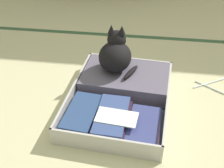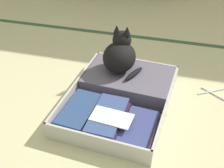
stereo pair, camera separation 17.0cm
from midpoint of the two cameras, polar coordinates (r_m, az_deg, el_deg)
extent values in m
plane|color=#C2BA8C|center=(1.67, -1.82, -8.99)|extent=(10.00, 10.00, 0.00)
cube|color=#325033|center=(2.58, 2.24, 9.05)|extent=(4.80, 0.05, 0.00)
cube|color=#B9B4AF|center=(1.69, -2.80, -8.16)|extent=(0.61, 0.43, 0.01)
cube|color=#B9B4AF|center=(1.53, -4.62, -11.68)|extent=(0.58, 0.06, 0.11)
cube|color=#B9B4AF|center=(1.73, -12.01, -5.47)|extent=(0.04, 0.39, 0.11)
cube|color=#B9B4AF|center=(1.62, 7.01, -8.35)|extent=(0.04, 0.39, 0.11)
cube|color=#474856|center=(1.68, -2.81, -7.92)|extent=(0.58, 0.40, 0.01)
cube|color=#B9B4AF|center=(1.97, -0.03, -0.42)|extent=(0.61, 0.43, 0.01)
cube|color=#B9B4AF|center=(2.09, 1.04, 3.67)|extent=(0.58, 0.06, 0.11)
cube|color=#B9B4AF|center=(2.01, -7.96, 1.71)|extent=(0.04, 0.39, 0.11)
cube|color=#B9B4AF|center=(1.91, 8.29, -0.31)|extent=(0.04, 0.39, 0.11)
cube|color=#474856|center=(1.96, -0.03, -0.19)|extent=(0.58, 0.40, 0.01)
cylinder|color=black|center=(1.81, -1.30, -3.71)|extent=(0.56, 0.06, 0.02)
cube|color=silver|center=(1.71, -8.58, -6.66)|extent=(0.19, 0.31, 0.02)
cube|color=#9A6FA3|center=(1.70, -8.90, -6.16)|extent=(0.20, 0.34, 0.01)
cube|color=slate|center=(1.69, -8.76, -5.78)|extent=(0.19, 0.32, 0.02)
cube|color=navy|center=(1.68, -8.69, -5.27)|extent=(0.20, 0.33, 0.02)
cube|color=silver|center=(1.66, -2.90, -7.80)|extent=(0.19, 0.33, 0.02)
cube|color=#8B6DA4|center=(1.65, -2.82, -7.17)|extent=(0.18, 0.29, 0.02)
cube|color=#2E1828|center=(1.64, -2.71, -6.67)|extent=(0.19, 0.32, 0.02)
cube|color=#36487C|center=(1.63, -3.09, -6.05)|extent=(0.18, 0.33, 0.02)
cube|color=#374E7A|center=(1.64, 3.37, -8.77)|extent=(0.19, 0.33, 0.02)
cube|color=gray|center=(1.63, 3.28, -8.19)|extent=(0.17, 0.32, 0.02)
cube|color=navy|center=(1.62, 3.03, -7.84)|extent=(0.19, 0.32, 0.02)
cube|color=white|center=(1.60, -2.16, -6.47)|extent=(0.23, 0.14, 0.01)
cube|color=#5A5364|center=(1.94, -0.03, 0.88)|extent=(0.57, 0.39, 0.10)
torus|color=white|center=(1.90, -1.67, 1.79)|extent=(0.13, 0.13, 0.01)
cylinder|color=black|center=(2.11, -3.26, 3.97)|extent=(0.02, 0.02, 0.10)
cylinder|color=black|center=(2.06, 5.32, 2.97)|extent=(0.02, 0.02, 0.10)
cube|color=white|center=(1.57, -10.37, -10.39)|extent=(0.03, 0.00, 0.02)
cube|color=yellow|center=(1.52, -2.01, -11.83)|extent=(0.04, 0.01, 0.02)
cube|color=red|center=(1.58, -7.89, -11.65)|extent=(0.03, 0.00, 0.03)
cube|color=#2B8445|center=(1.51, -0.63, -11.90)|extent=(0.03, 0.00, 0.02)
ellipsoid|color=black|center=(1.89, -2.00, 5.12)|extent=(0.22, 0.24, 0.19)
ellipsoid|color=black|center=(1.97, -1.57, 5.02)|extent=(0.15, 0.09, 0.10)
sphere|color=black|center=(1.89, -1.71, 8.38)|extent=(0.12, 0.12, 0.12)
cone|color=black|center=(1.84, -0.78, 10.21)|extent=(0.05, 0.05, 0.06)
cone|color=black|center=(1.86, -2.80, 10.37)|extent=(0.05, 0.05, 0.06)
sphere|color=gold|center=(1.92, -0.76, 9.20)|extent=(0.02, 0.02, 0.02)
sphere|color=gold|center=(1.93, -2.04, 9.30)|extent=(0.02, 0.02, 0.02)
ellipsoid|color=black|center=(1.88, 1.02, 2.16)|extent=(0.10, 0.17, 0.03)
cylinder|color=silver|center=(2.12, 17.52, 0.58)|extent=(0.35, 0.22, 0.01)
cylinder|color=silver|center=(2.03, 16.07, -0.79)|extent=(0.19, 0.13, 0.01)
camera|label=1|loc=(0.09, -92.81, -2.08)|focal=47.87mm
camera|label=2|loc=(0.09, 87.19, 2.08)|focal=47.87mm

